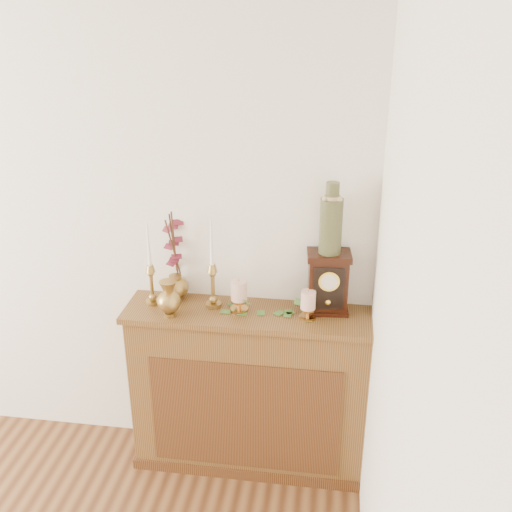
% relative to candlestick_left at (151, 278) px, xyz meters
% --- Properties ---
extents(console_shelf, '(1.24, 0.34, 0.93)m').
position_rel_candlestick_left_xyz_m(console_shelf, '(0.49, -0.02, -0.63)').
color(console_shelf, brown).
rests_on(console_shelf, ground).
extents(candlestick_left, '(0.07, 0.07, 0.43)m').
position_rel_candlestick_left_xyz_m(candlestick_left, '(0.00, 0.00, 0.00)').
color(candlestick_left, '#AB8244').
rests_on(candlestick_left, console_shelf).
extents(candlestick_center, '(0.08, 0.08, 0.47)m').
position_rel_candlestick_left_xyz_m(candlestick_center, '(0.31, 0.01, 0.01)').
color(candlestick_center, '#AB8244').
rests_on(candlestick_center, console_shelf).
extents(bud_vase, '(0.12, 0.12, 0.19)m').
position_rel_candlestick_left_xyz_m(bud_vase, '(0.12, -0.11, -0.05)').
color(bud_vase, '#AB8244').
rests_on(bud_vase, console_shelf).
extents(ginger_jar, '(0.20, 0.21, 0.49)m').
position_rel_candlestick_left_xyz_m(ginger_jar, '(0.10, 0.11, 0.08)').
color(ginger_jar, '#AB8244').
rests_on(ginger_jar, console_shelf).
extents(pillar_candle_left, '(0.09, 0.09, 0.17)m').
position_rel_candlestick_left_xyz_m(pillar_candle_left, '(0.44, -0.01, -0.05)').
color(pillar_candle_left, '#B5813F').
rests_on(pillar_candle_left, console_shelf).
extents(pillar_candle_right, '(0.08, 0.08, 0.15)m').
position_rel_candlestick_left_xyz_m(pillar_candle_right, '(0.78, -0.04, -0.06)').
color(pillar_candle_right, '#B5813F').
rests_on(pillar_candle_right, console_shelf).
extents(ivy_garland, '(0.40, 0.18, 0.08)m').
position_rel_candlestick_left_xyz_m(ivy_garland, '(0.64, 0.02, -0.13)').
color(ivy_garland, '#3D6A28').
rests_on(ivy_garland, console_shelf).
extents(mantel_clock, '(0.22, 0.16, 0.31)m').
position_rel_candlestick_left_xyz_m(mantel_clock, '(0.87, 0.05, 0.01)').
color(mantel_clock, black).
rests_on(mantel_clock, console_shelf).
extents(ceramic_vase, '(0.11, 0.11, 0.34)m').
position_rel_candlestick_left_xyz_m(ceramic_vase, '(0.87, 0.05, 0.32)').
color(ceramic_vase, '#183126').
rests_on(ceramic_vase, mantel_clock).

